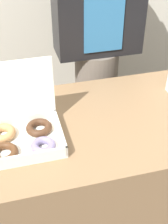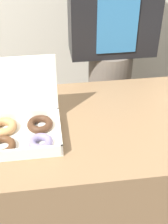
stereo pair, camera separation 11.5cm
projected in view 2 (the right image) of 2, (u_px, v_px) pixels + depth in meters
name	position (u px, v px, depth m)	size (l,w,h in m)	color
table	(100.00, 185.00, 1.49)	(1.03, 0.63, 0.77)	brown
donut_box	(20.00, 126.00, 1.17)	(0.29, 0.25, 0.28)	white
person_customer	(111.00, 46.00, 1.65)	(0.44, 0.24, 1.58)	#665B51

